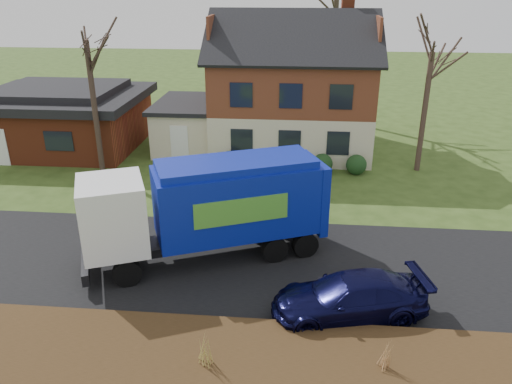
{
  "coord_description": "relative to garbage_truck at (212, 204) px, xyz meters",
  "views": [
    {
      "loc": [
        2.56,
        -15.66,
        9.58
      ],
      "look_at": [
        0.89,
        2.5,
        1.8
      ],
      "focal_mm": 35.0,
      "sensor_mm": 36.0,
      "label": 1
    }
  ],
  "objects": [
    {
      "name": "ground",
      "position": [
        0.51,
        -0.38,
        -2.16
      ],
      "size": [
        120.0,
        120.0,
        0.0
      ],
      "primitive_type": "plane",
      "color": "#2E4517",
      "rests_on": "ground"
    },
    {
      "name": "ranch_house",
      "position": [
        -11.49,
        12.62,
        -0.35
      ],
      "size": [
        9.8,
        8.2,
        3.7
      ],
      "color": "brown",
      "rests_on": "ground"
    },
    {
      "name": "grass_clump_east",
      "position": [
        5.47,
        -5.7,
        -1.47
      ],
      "size": [
        0.31,
        0.26,
        0.78
      ],
      "color": "#B3804F",
      "rests_on": "mulch_verge"
    },
    {
      "name": "navy_wagon",
      "position": [
        4.73,
        -3.16,
        -1.47
      ],
      "size": [
        5.06,
        2.95,
        1.38
      ],
      "primitive_type": "imported",
      "rotation": [
        0.0,
        0.0,
        -1.34
      ],
      "color": "black",
      "rests_on": "ground"
    },
    {
      "name": "garbage_truck",
      "position": [
        0.0,
        0.0,
        0.0
      ],
      "size": [
        8.96,
        5.52,
        3.75
      ],
      "rotation": [
        0.0,
        0.0,
        0.4
      ],
      "color": "black",
      "rests_on": "ground"
    },
    {
      "name": "main_house",
      "position": [
        2.0,
        13.53,
        1.87
      ],
      "size": [
        12.95,
        8.95,
        9.26
      ],
      "color": "beige",
      "rests_on": "ground"
    },
    {
      "name": "silver_sedan",
      "position": [
        0.47,
        3.4,
        -1.33
      ],
      "size": [
        5.1,
        2.02,
        1.65
      ],
      "primitive_type": "imported",
      "rotation": [
        0.0,
        0.0,
        1.62
      ],
      "color": "#A3A6AA",
      "rests_on": "ground"
    },
    {
      "name": "grass_clump_mid",
      "position": [
        0.79,
        -5.92,
        -1.39
      ],
      "size": [
        0.33,
        0.28,
        0.93
      ],
      "color": "tan",
      "rests_on": "mulch_verge"
    },
    {
      "name": "road",
      "position": [
        0.51,
        -0.38,
        -2.15
      ],
      "size": [
        80.0,
        7.0,
        0.02
      ],
      "primitive_type": "cube",
      "color": "black",
      "rests_on": "ground"
    },
    {
      "name": "mulch_verge",
      "position": [
        0.51,
        -5.68,
        -2.01
      ],
      "size": [
        80.0,
        3.5,
        0.3
      ],
      "primitive_type": "cube",
      "color": "#312110",
      "rests_on": "ground"
    },
    {
      "name": "tree_front_east",
      "position": [
        9.48,
        10.2,
        5.12
      ],
      "size": [
        3.22,
        3.22,
        8.95
      ],
      "color": "#46332A",
      "rests_on": "ground"
    },
    {
      "name": "tree_front_west",
      "position": [
        -7.5,
        8.32,
        5.73
      ],
      "size": [
        3.22,
        3.22,
        9.57
      ],
      "color": "#3C2D24",
      "rests_on": "ground"
    }
  ]
}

